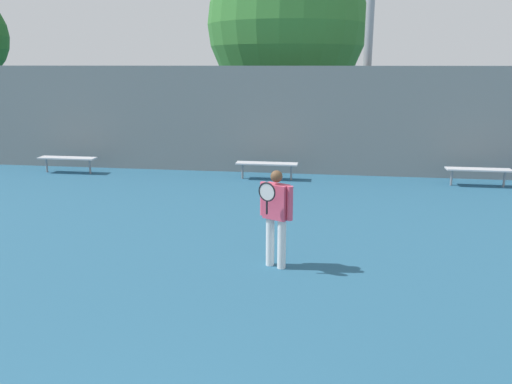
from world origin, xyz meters
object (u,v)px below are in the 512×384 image
object	(u,v)px
tree_green_tall	(287,25)
bench_courtside_far	(67,159)
bench_courtside_near	(479,170)
tennis_player	(276,213)
bench_adjacent_court	(267,164)

from	to	relation	value
tree_green_tall	bench_courtside_far	bearing A→B (deg)	-143.35
bench_courtside_near	bench_courtside_far	world-z (taller)	same
tennis_player	bench_courtside_far	size ratio (longest dim) A/B	0.92
tree_green_tall	tennis_player	bearing A→B (deg)	-85.86
bench_adjacent_court	tree_green_tall	xyz separation A→B (m)	(0.13, 4.72, 4.19)
tennis_player	bench_courtside_near	world-z (taller)	tennis_player
tennis_player	tree_green_tall	size ratio (longest dim) A/B	0.22
tennis_player	tree_green_tall	xyz separation A→B (m)	(-0.81, 11.15, 3.70)
bench_courtside_near	bench_adjacent_court	distance (m)	5.89
bench_adjacent_court	bench_courtside_near	bearing A→B (deg)	0.00
bench_courtside_near	tree_green_tall	size ratio (longest dim) A/B	0.23
bench_courtside_far	tree_green_tall	xyz separation A→B (m)	(6.34, 4.72, 4.19)
bench_courtside_far	tree_green_tall	bearing A→B (deg)	36.65
tennis_player	bench_courtside_far	bearing A→B (deg)	164.12
bench_courtside_near	tree_green_tall	bearing A→B (deg)	140.62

